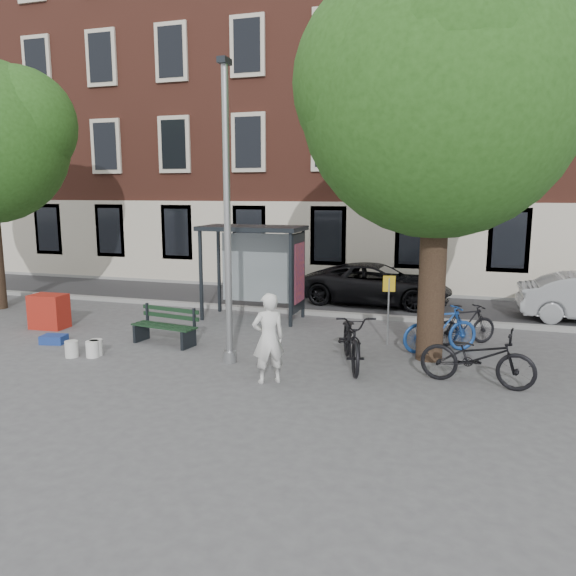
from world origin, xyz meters
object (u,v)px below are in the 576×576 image
at_px(painter, 268,338).
at_px(bike_c, 352,339).
at_px(bike_a, 477,357).
at_px(red_stand, 49,311).
at_px(bus_shelter, 267,251).
at_px(bench, 166,328).
at_px(lamppost, 227,230).
at_px(bike_b, 440,329).
at_px(notice_sign, 389,297).
at_px(bike_d, 466,325).
at_px(car_dark, 377,284).

xyz_separation_m(painter, bike_c, (1.30, 1.47, -0.28)).
relative_size(bike_a, red_stand, 2.31).
height_order(bus_shelter, bench, bus_shelter).
bearing_deg(lamppost, bike_c, 11.83).
bearing_deg(bike_b, notice_sign, 47.00).
distance_m(lamppost, notice_sign, 4.16).
xyz_separation_m(bike_c, bike_d, (2.24, 2.39, -0.10)).
height_order(bike_b, car_dark, car_dark).
bearing_deg(red_stand, bike_d, 8.43).
height_order(lamppost, bus_shelter, lamppost).
bearing_deg(bench, bike_a, 2.57).
bearing_deg(notice_sign, bike_b, -24.32).
height_order(bench, bike_b, bike_b).
relative_size(bus_shelter, red_stand, 3.17).
height_order(bike_b, bike_c, bike_c).
relative_size(bus_shelter, notice_sign, 1.73).
bearing_deg(bus_shelter, lamppost, -81.57).
bearing_deg(bus_shelter, bike_a, -36.05).
xyz_separation_m(bus_shelter, red_stand, (-5.12, -2.75, -1.47)).
relative_size(bench, bike_b, 0.94).
bearing_deg(bike_d, lamppost, 86.53).
relative_size(bike_a, car_dark, 0.45).
height_order(bike_d, red_stand, bike_d).
height_order(bench, bike_c, bike_c).
distance_m(lamppost, bike_c, 3.37).
bearing_deg(bike_b, bench, 69.99).
height_order(bench, car_dark, car_dark).
relative_size(bench, bike_a, 0.82).
bearing_deg(car_dark, bike_d, -144.29).
bearing_deg(bike_a, bike_d, 12.86).
distance_m(bench, bike_c, 4.55).
bearing_deg(red_stand, painter, -18.37).
bearing_deg(car_dark, red_stand, 130.33).
relative_size(lamppost, bike_d, 3.77).
relative_size(bus_shelter, bike_d, 1.76).
relative_size(bus_shelter, bike_c, 1.29).
bearing_deg(bench, bike_c, 4.62).
xyz_separation_m(bike_a, bike_d, (-0.20, 2.84, -0.06)).
distance_m(bike_a, bike_b, 2.17).
bearing_deg(bench, bike_b, 20.36).
bearing_deg(red_stand, car_dark, 36.96).
bearing_deg(bike_c, car_dark, 76.08).
bearing_deg(bike_c, bike_d, 28.86).
distance_m(bus_shelter, bike_c, 4.93).
bearing_deg(car_dark, bus_shelter, 142.87).
bearing_deg(painter, bike_c, -166.54).
relative_size(car_dark, notice_sign, 2.82).
relative_size(painter, red_stand, 1.91).
relative_size(painter, bench, 1.02).
bearing_deg(notice_sign, bike_c, -117.47).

